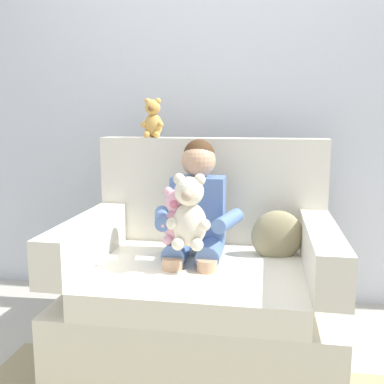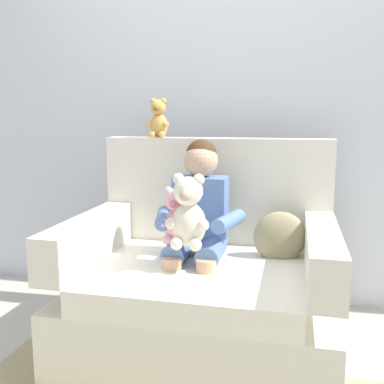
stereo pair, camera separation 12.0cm
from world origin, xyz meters
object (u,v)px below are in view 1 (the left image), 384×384
Objects in this scene: seated_child at (196,216)px; plush_honey_on_backrest at (153,119)px; plush_pink at (176,217)px; armchair at (202,285)px; plush_cream at (189,213)px; throw_pillow at (277,236)px.

plush_honey_on_backrest is at bearing 127.54° from seated_child.
seated_child is 3.13× the size of plush_pink.
plush_pink is 1.21× the size of plush_honey_on_backrest.
seated_child is (-0.03, 0.03, 0.34)m from armchair.
seated_child reaches higher than plush_cream.
plush_cream is (-0.00, -0.20, 0.05)m from seated_child.
throw_pillow is (0.39, 0.29, -0.16)m from plush_cream.
seated_child is 0.64m from plush_honey_on_backrest.
throw_pillow is (0.36, 0.13, 0.23)m from armchair.
plush_pink is at bearing -62.97° from plush_honey_on_backrest.
plush_cream is at bearing -143.23° from throw_pillow.
plush_honey_on_backrest is at bearing 113.95° from plush_pink.
armchair is 0.39m from plush_pink.
plush_pink is at bearing -153.09° from throw_pillow.
armchair is 5.69× the size of plush_honey_on_backrest.
armchair is 1.50× the size of seated_child.
throw_pillow is (0.47, 0.24, -0.13)m from plush_pink.
armchair is at bearing -160.21° from throw_pillow.
plush_cream is at bearing -59.09° from plush_honey_on_backrest.
armchair is at bearing 42.92° from plush_pink.
throw_pillow is at bearing 24.92° from plush_pink.
plush_pink is 0.78× the size of plush_cream.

